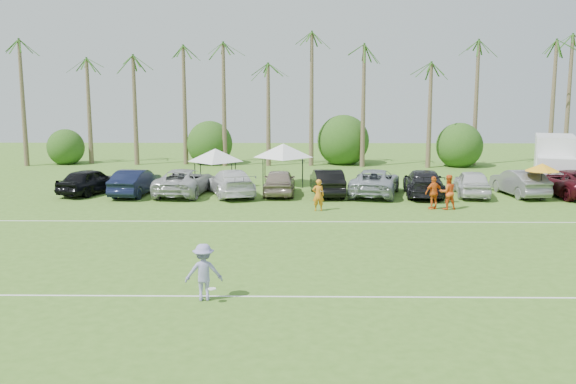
{
  "coord_description": "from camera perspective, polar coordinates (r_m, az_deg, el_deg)",
  "views": [
    {
      "loc": [
        1.87,
        -18.68,
        7.03
      ],
      "look_at": [
        1.4,
        13.82,
        1.6
      ],
      "focal_mm": 40.0,
      "sensor_mm": 36.0,
      "label": 1
    }
  ],
  "objects": [
    {
      "name": "palm_tree_4",
      "position": [
        56.98,
        -5.16,
        9.9
      ],
      "size": [
        2.4,
        2.4,
        8.9
      ],
      "color": "brown",
      "rests_on": "ground"
    },
    {
      "name": "parked_car_5",
      "position": [
        41.41,
        3.49,
        0.88
      ],
      "size": [
        2.2,
        5.26,
        1.69
      ],
      "primitive_type": "imported",
      "rotation": [
        0.0,
        0.0,
        3.22
      ],
      "color": "black",
      "rests_on": "ground"
    },
    {
      "name": "parked_car_3",
      "position": [
        41.4,
        -5.07,
        0.86
      ],
      "size": [
        3.95,
        6.26,
        1.69
      ],
      "primitive_type": "imported",
      "rotation": [
        0.0,
        0.0,
        3.43
      ],
      "color": "silver",
      "rests_on": "ground"
    },
    {
      "name": "parked_car_10",
      "position": [
        44.93,
        23.58,
        0.78
      ],
      "size": [
        3.7,
        6.44,
        1.69
      ],
      "primitive_type": "imported",
      "rotation": [
        0.0,
        0.0,
        3.29
      ],
      "color": "#420C14",
      "rests_on": "ground"
    },
    {
      "name": "sideline_player_b",
      "position": [
        37.7,
        14.01,
        -0.01
      ],
      "size": [
        1.09,
        0.91,
        1.99
      ],
      "primitive_type": "imported",
      "rotation": [
        0.0,
        0.0,
        3.32
      ],
      "color": "#EB581A",
      "rests_on": "ground"
    },
    {
      "name": "field_lines",
      "position": [
        27.65,
        -3.09,
        -5.25
      ],
      "size": [
        80.0,
        12.1,
        0.01
      ],
      "color": "white",
      "rests_on": "ground"
    },
    {
      "name": "parked_car_6",
      "position": [
        41.77,
        7.72,
        0.88
      ],
      "size": [
        4.11,
        6.56,
        1.69
      ],
      "primitive_type": "imported",
      "rotation": [
        0.0,
        0.0,
        2.91
      ],
      "color": "#8F979E",
      "rests_on": "ground"
    },
    {
      "name": "palm_tree_10",
      "position": [
        60.53,
        21.67,
        10.9
      ],
      "size": [
        2.4,
        2.4,
        10.9
      ],
      "color": "brown",
      "rests_on": "ground"
    },
    {
      "name": "bush_tree_2",
      "position": [
        58.06,
        4.92,
        4.28
      ],
      "size": [
        4.0,
        4.0,
        4.0
      ],
      "color": "brown",
      "rests_on": "ground"
    },
    {
      "name": "palm_tree_6",
      "position": [
        56.76,
        3.04,
        11.68
      ],
      "size": [
        2.4,
        2.4,
        10.9
      ],
      "color": "brown",
      "rests_on": "ground"
    },
    {
      "name": "bush_tree_0",
      "position": [
        61.56,
        -19.04,
        4.09
      ],
      "size": [
        4.0,
        4.0,
        4.0
      ],
      "color": "brown",
      "rests_on": "ground"
    },
    {
      "name": "parked_car_7",
      "position": [
        41.99,
        11.96,
        0.81
      ],
      "size": [
        2.96,
        6.04,
        1.69
      ],
      "primitive_type": "imported",
      "rotation": [
        0.0,
        0.0,
        3.04
      ],
      "color": "black",
      "rests_on": "ground"
    },
    {
      "name": "parked_car_9",
      "position": [
        43.76,
        19.88,
        0.79
      ],
      "size": [
        2.52,
        5.34,
        1.69
      ],
      "primitive_type": "imported",
      "rotation": [
        0.0,
        0.0,
        3.29
      ],
      "color": "slate",
      "rests_on": "ground"
    },
    {
      "name": "canopy_tent_right",
      "position": [
        45.42,
        -0.43,
        4.32
      ],
      "size": [
        4.24,
        4.24,
        3.44
      ],
      "color": "black",
      "rests_on": "ground"
    },
    {
      "name": "frisbee_player",
      "position": [
        21.43,
        -7.5,
        -7.08
      ],
      "size": [
        1.32,
        0.88,
        1.91
      ],
      "rotation": [
        0.0,
        0.0,
        3.28
      ],
      "color": "#8C87C0",
      "rests_on": "ground"
    },
    {
      "name": "palm_tree_7",
      "position": [
        57.09,
        7.16,
        12.46
      ],
      "size": [
        2.4,
        2.4,
        11.9
      ],
      "color": "brown",
      "rests_on": "ground"
    },
    {
      "name": "sideline_player_c",
      "position": [
        37.55,
        12.83,
        -0.07
      ],
      "size": [
        1.21,
        0.85,
        1.91
      ],
      "primitive_type": "imported",
      "rotation": [
        0.0,
        0.0,
        3.53
      ],
      "color": "orange",
      "rests_on": "ground"
    },
    {
      "name": "palm_tree_2",
      "position": [
        58.39,
        -13.18,
        11.38
      ],
      "size": [
        2.4,
        2.4,
        10.9
      ],
      "color": "brown",
      "rests_on": "ground"
    },
    {
      "name": "palm_tree_5",
      "position": [
        56.72,
        -1.08,
        10.82
      ],
      "size": [
        2.4,
        2.4,
        9.9
      ],
      "color": "brown",
      "rests_on": "ground"
    },
    {
      "name": "palm_tree_9",
      "position": [
        58.94,
        17.0,
        10.37
      ],
      "size": [
        2.4,
        2.4,
        9.9
      ],
      "color": "brown",
      "rests_on": "ground"
    },
    {
      "name": "sideline_player_a",
      "position": [
        36.2,
        2.71,
        -0.27
      ],
      "size": [
        0.69,
        0.48,
        1.81
      ],
      "primitive_type": "imported",
      "rotation": [
        0.0,
        0.0,
        3.21
      ],
      "color": "orange",
      "rests_on": "ground"
    },
    {
      "name": "parked_car_4",
      "position": [
        41.47,
        -0.78,
        0.91
      ],
      "size": [
        2.06,
        4.99,
        1.69
      ],
      "primitive_type": "imported",
      "rotation": [
        0.0,
        0.0,
        3.13
      ],
      "color": "gray",
      "rests_on": "ground"
    },
    {
      "name": "ground",
      "position": [
        20.04,
        -4.67,
        -11.08
      ],
      "size": [
        120.0,
        120.0,
        0.0
      ],
      "primitive_type": "plane",
      "color": "#436E21",
      "rests_on": "ground"
    },
    {
      "name": "parked_car_0",
      "position": [
        43.75,
        -17.18,
        0.93
      ],
      "size": [
        3.68,
        5.35,
        1.69
      ],
      "primitive_type": "imported",
      "rotation": [
        0.0,
        0.0,
        2.77
      ],
      "color": "black",
      "rests_on": "ground"
    },
    {
      "name": "box_truck",
      "position": [
        49.63,
        22.62,
        2.75
      ],
      "size": [
        4.53,
        7.12,
        3.44
      ],
      "rotation": [
        0.0,
        0.0,
        -0.33
      ],
      "color": "silver",
      "rests_on": "ground"
    },
    {
      "name": "parked_car_8",
      "position": [
        42.68,
        16.04,
        0.78
      ],
      "size": [
        2.66,
        5.19,
        1.69
      ],
      "primitive_type": "imported",
      "rotation": [
        0.0,
        0.0,
        3.0
      ],
      "color": "silver",
      "rests_on": "ground"
    },
    {
      "name": "palm_tree_3",
      "position": [
        57.61,
        -9.25,
        12.38
      ],
      "size": [
        2.4,
        2.4,
        11.9
      ],
      "color": "brown",
      "rests_on": "ground"
    },
    {
      "name": "palm_tree_1",
      "position": [
        59.75,
        -17.88,
        10.3
      ],
      "size": [
        2.4,
        2.4,
        9.9
      ],
      "color": "brown",
      "rests_on": "ground"
    },
    {
      "name": "bush_tree_3",
      "position": [
        59.61,
        14.58,
        4.15
      ],
      "size": [
        4.0,
        4.0,
        4.0
      ],
      "color": "brown",
      "rests_on": "ground"
    },
    {
      "name": "palm_tree_0",
      "position": [
        61.5,
        -22.31,
        9.21
      ],
      "size": [
        2.4,
        2.4,
        8.9
      ],
      "color": "brown",
      "rests_on": "ground"
    },
    {
      "name": "market_umbrella",
      "position": [
        42.04,
        21.67,
        2.05
      ],
      "size": [
        2.08,
        2.08,
        2.32
      ],
      "color": "black",
      "rests_on": "ground"
    },
    {
      "name": "bush_tree_1",
      "position": [
        58.45,
        -6.93,
        4.28
      ],
      "size": [
        4.0,
        4.0,
        4.0
      ],
      "color": "brown",
      "rests_on": "ground"
    },
    {
      "name": "parked_car_1",
      "position": [
        42.46,
        -13.4,
        0.85
      ],
      "size": [
        2.45,
        5.32,
        1.69
      ],
      "primitive_type": "imported",
      "rotation": [
        0.0,
        0.0,
        3.01
      ],
      "color": "black",
      "rests_on": "ground"
    },
    {
      "name": "parked_car_2",
      "position": [
        42.1,
        -9.22,
        0.92
      ],
      "size": [
        3.45,
        6.36,
        1.69
      ],
      "primitive_type": "imported",
      "rotation": [
        0.0,
        0.0,
        3.03
      ],
      "color": "#ACACAC",
      "rests_on": "ground"
    },
    {
      "name": "palm_tree_8",
      "position": [
        57.76,
        12.12,
        9.72
      ],
      "size": [
        2.4,
        2.4,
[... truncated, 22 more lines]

